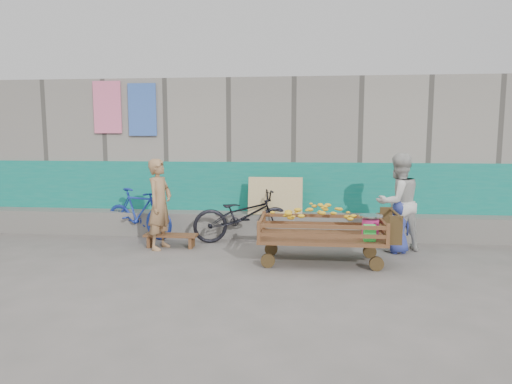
# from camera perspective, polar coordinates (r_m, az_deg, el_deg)

# --- Properties ---
(ground) EXTENTS (80.00, 80.00, 0.00)m
(ground) POSITION_cam_1_polar(r_m,az_deg,el_deg) (6.44, -1.57, -10.22)
(ground) COLOR #5D5954
(ground) RESTS_ON ground
(building_wall) EXTENTS (12.00, 3.50, 3.00)m
(building_wall) POSITION_cam_1_polar(r_m,az_deg,el_deg) (10.18, 1.37, 4.63)
(building_wall) COLOR gray
(building_wall) RESTS_ON ground
(banana_cart) EXTENTS (2.04, 0.93, 0.87)m
(banana_cart) POSITION_cam_1_polar(r_m,az_deg,el_deg) (6.91, 7.87, -4.04)
(banana_cart) COLOR #573518
(banana_cart) RESTS_ON ground
(bench) EXTENTS (0.91, 0.27, 0.23)m
(bench) POSITION_cam_1_polar(r_m,az_deg,el_deg) (8.00, -10.59, -5.62)
(bench) COLOR #573518
(bench) RESTS_ON ground
(vendor_man) EXTENTS (0.49, 0.63, 1.53)m
(vendor_man) POSITION_cam_1_polar(r_m,az_deg,el_deg) (7.83, -11.94, -1.50)
(vendor_man) COLOR #A1774E
(vendor_man) RESTS_ON ground
(woman) EXTENTS (0.98, 0.90, 1.62)m
(woman) POSITION_cam_1_polar(r_m,az_deg,el_deg) (7.87, 17.31, -1.27)
(woman) COLOR silver
(woman) RESTS_ON ground
(child) EXTENTS (0.49, 0.40, 0.86)m
(child) POSITION_cam_1_polar(r_m,az_deg,el_deg) (7.78, 17.43, -4.23)
(child) COLOR #2F3C92
(child) RESTS_ON ground
(bicycle_dark) EXTENTS (1.90, 1.16, 0.94)m
(bicycle_dark) POSITION_cam_1_polar(r_m,az_deg,el_deg) (8.24, -1.65, -2.96)
(bicycle_dark) COLOR black
(bicycle_dark) RESTS_ON ground
(bicycle_blue) EXTENTS (1.59, 0.96, 0.92)m
(bicycle_blue) POSITION_cam_1_polar(r_m,az_deg,el_deg) (8.82, -14.45, -2.58)
(bicycle_blue) COLOR #1D349D
(bicycle_blue) RESTS_ON ground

